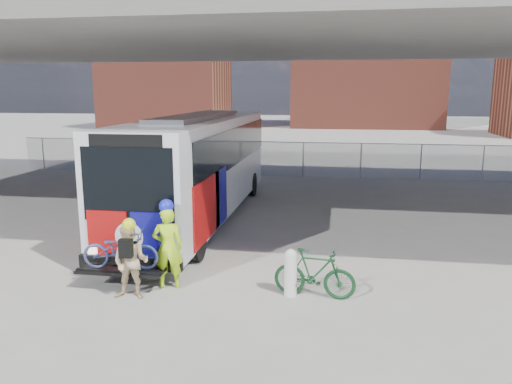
% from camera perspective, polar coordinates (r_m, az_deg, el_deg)
% --- Properties ---
extents(ground, '(160.00, 160.00, 0.00)m').
position_cam_1_polar(ground, '(15.20, -1.68, -5.64)').
color(ground, '#9E9991').
rests_on(ground, ground).
extents(bus, '(2.67, 12.93, 3.69)m').
position_cam_1_polar(bus, '(17.59, -6.57, 3.67)').
color(bus, silver).
rests_on(bus, ground).
extents(overpass, '(40.00, 16.00, 7.95)m').
position_cam_1_polar(overpass, '(18.59, 0.68, 17.87)').
color(overpass, '#605E59').
rests_on(overpass, ground).
extents(chainlink_fence, '(30.00, 0.06, 30.00)m').
position_cam_1_polar(chainlink_fence, '(26.58, 3.27, 4.87)').
color(chainlink_fence, gray).
rests_on(chainlink_fence, ground).
extents(brick_buildings, '(54.00, 22.00, 12.00)m').
position_cam_1_polar(brick_buildings, '(62.51, 8.11, 12.23)').
color(brick_buildings, brown).
rests_on(brick_buildings, ground).
extents(smokestack, '(2.20, 2.20, 25.00)m').
position_cam_1_polar(smokestack, '(70.62, 19.34, 17.38)').
color(smokestack, brown).
rests_on(smokestack, ground).
extents(bollard, '(0.28, 0.28, 1.07)m').
position_cam_1_polar(bollard, '(11.18, 3.97, -8.97)').
color(bollard, silver).
rests_on(bollard, ground).
extents(cyclist_hivis, '(0.79, 0.61, 2.10)m').
position_cam_1_polar(cyclist_hivis, '(11.62, -10.06, -6.04)').
color(cyclist_hivis, '#C2FB1A').
rests_on(cyclist_hivis, ground).
extents(cyclist_tan, '(0.84, 0.67, 1.82)m').
position_cam_1_polar(cyclist_tan, '(11.24, -14.13, -7.65)').
color(cyclist_tan, '#D8B98B').
rests_on(cyclist_tan, ground).
extents(bike_parked, '(1.86, 0.74, 1.09)m').
position_cam_1_polar(bike_parked, '(11.16, 6.70, -9.22)').
color(bike_parked, '#144120').
rests_on(bike_parked, ground).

